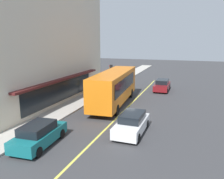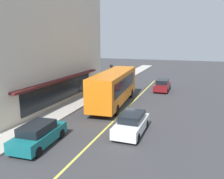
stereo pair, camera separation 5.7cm
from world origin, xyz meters
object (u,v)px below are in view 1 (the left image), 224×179
at_px(car_maroon, 162,85).
at_px(car_white, 132,123).
at_px(bus, 114,86).
at_px(car_teal, 39,135).
at_px(traffic_light, 111,71).
at_px(pedestrian_waiting, 91,85).

height_order(car_maroon, car_white, same).
distance_m(bus, car_teal, 11.17).
relative_size(car_teal, car_maroon, 1.02).
bearing_deg(traffic_light, bus, -158.07).
relative_size(car_teal, car_white, 1.02).
relative_size(car_white, pedestrian_waiting, 2.40).
height_order(traffic_light, pedestrian_waiting, traffic_light).
bearing_deg(bus, pedestrian_waiting, 51.08).
relative_size(traffic_light, car_teal, 0.73).
bearing_deg(car_maroon, car_white, 179.42).
xyz_separation_m(bus, car_teal, (-11.01, 1.43, -1.24)).
relative_size(car_maroon, pedestrian_waiting, 2.39).
bearing_deg(car_white, pedestrian_waiting, 37.41).
relative_size(car_maroon, car_white, 1.00).
height_order(bus, pedestrian_waiting, bus).
relative_size(car_teal, pedestrian_waiting, 2.45).
height_order(car_teal, car_maroon, same).
height_order(bus, car_maroon, bus).
relative_size(traffic_light, car_white, 0.74).
distance_m(car_teal, pedestrian_waiting, 14.69).
bearing_deg(pedestrian_waiting, traffic_light, -13.89).
xyz_separation_m(bus, pedestrian_waiting, (3.41, 4.22, -0.75)).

